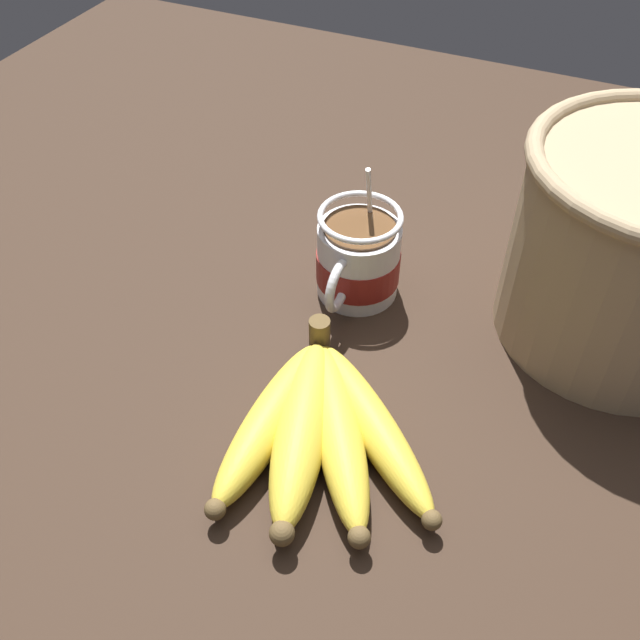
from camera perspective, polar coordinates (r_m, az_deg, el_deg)
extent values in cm
cube|color=#332319|center=(71.23, -2.89, -2.45)|extent=(135.83, 135.83, 3.96)
cylinder|color=silver|center=(72.14, 3.08, 4.79)|extent=(8.33, 8.33, 7.95)
cylinder|color=maroon|center=(72.58, 3.06, 4.38)|extent=(8.53, 8.53, 3.29)
torus|color=silver|center=(68.09, 1.51, 2.77)|extent=(5.41, 0.90, 5.41)
cylinder|color=brown|center=(69.60, 3.20, 7.37)|extent=(7.13, 7.13, 0.40)
torus|color=silver|center=(68.80, 3.25, 8.26)|extent=(8.33, 8.33, 0.60)
cylinder|color=silver|center=(71.99, 4.04, 8.35)|extent=(3.25, 0.50, 12.39)
ellipsoid|color=silver|center=(74.78, 3.42, 3.99)|extent=(3.00, 2.00, 0.80)
cylinder|color=brown|center=(66.08, -0.03, -1.01)|extent=(2.00, 2.00, 3.00)
ellipsoid|color=gold|center=(60.83, -4.01, -7.98)|extent=(18.52, 3.81, 3.79)
sphere|color=brown|center=(56.53, -8.39, -14.75)|extent=(1.70, 1.70, 1.70)
ellipsoid|color=gold|center=(59.82, -1.44, -8.69)|extent=(19.60, 9.50, 4.33)
sphere|color=brown|center=(54.75, -3.06, -16.67)|extent=(1.95, 1.95, 1.95)
ellipsoid|color=gold|center=(59.94, 1.44, -8.89)|extent=(18.45, 13.64, 3.88)
sphere|color=brown|center=(54.85, 3.15, -16.96)|extent=(1.75, 1.75, 1.75)
ellipsoid|color=gold|center=(60.68, 4.20, -8.36)|extent=(15.60, 16.96, 3.57)
sphere|color=brown|center=(56.27, 8.93, -15.53)|extent=(1.61, 1.61, 1.61)
cylinder|color=tan|center=(70.57, 24.11, 4.92)|extent=(22.77, 22.77, 18.68)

